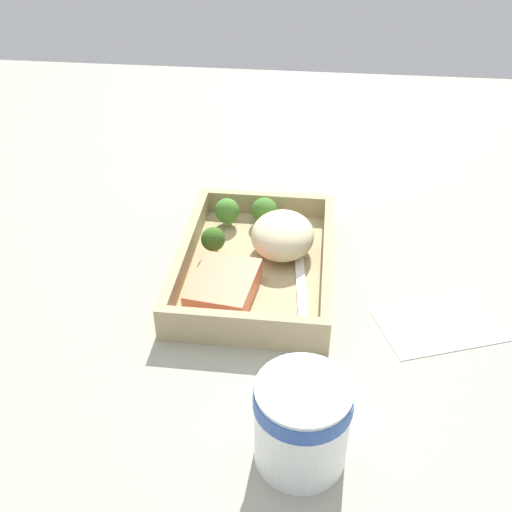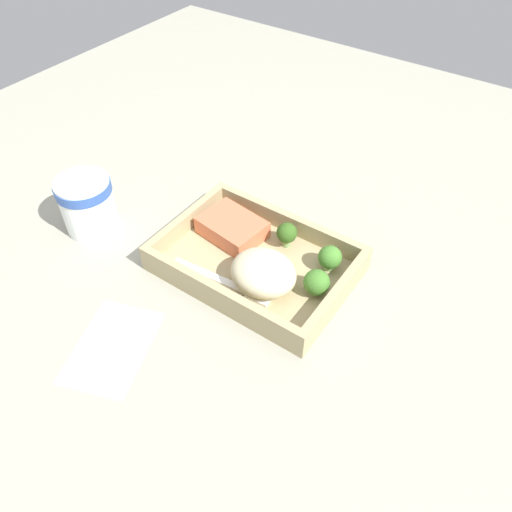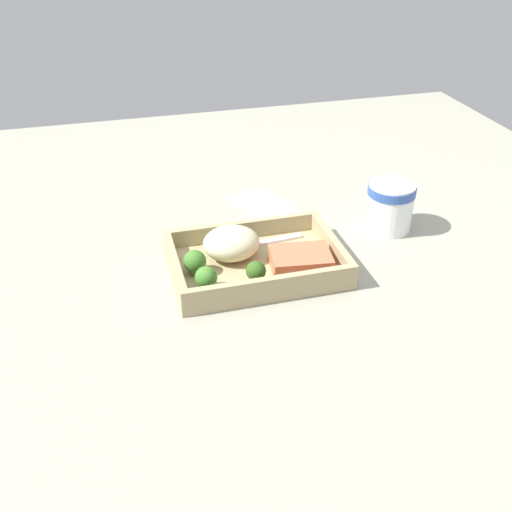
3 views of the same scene
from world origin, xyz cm
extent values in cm
cube|color=gray|center=(0.00, 0.00, -1.00)|extent=(160.00, 160.00, 2.00)
cube|color=tan|center=(0.00, 0.00, 0.60)|extent=(27.44, 19.08, 1.20)
cube|color=tan|center=(0.00, -8.94, 2.74)|extent=(27.44, 1.20, 3.09)
cube|color=tan|center=(0.00, 8.94, 2.74)|extent=(27.44, 1.20, 3.09)
cube|color=tan|center=(-13.12, 0.00, 2.74)|extent=(1.20, 16.68, 3.09)
cube|color=tan|center=(13.12, 0.00, 2.74)|extent=(1.20, 16.68, 3.09)
cube|color=#DD6C48|center=(-6.56, 3.05, 2.61)|extent=(10.31, 8.21, 2.82)
ellipsoid|color=beige|center=(3.35, -3.05, 3.87)|extent=(9.37, 8.15, 5.34)
cylinder|color=#80A360|center=(1.58, 5.72, 2.05)|extent=(1.18, 1.18, 1.70)
sphere|color=#335A1C|center=(1.58, 5.72, 3.76)|extent=(3.12, 3.12, 3.12)
cylinder|color=#7EA55D|center=(9.20, 5.12, 1.88)|extent=(1.30, 1.30, 1.36)
sphere|color=#437C2C|center=(9.20, 5.12, 3.50)|extent=(3.43, 3.43, 3.43)
cylinder|color=#88A65D|center=(10.00, 0.08, 1.79)|extent=(1.39, 1.39, 1.18)
sphere|color=#407629|center=(10.00, 0.08, 3.38)|extent=(3.65, 3.65, 3.65)
cube|color=white|center=(-3.79, -5.93, 1.42)|extent=(12.45, 2.32, 0.44)
cube|color=white|center=(4.07, -5.15, 1.42)|extent=(3.60, 2.53, 0.44)
cylinder|color=white|center=(-26.90, -7.11, 4.47)|extent=(8.25, 8.25, 8.95)
cylinder|color=#3356A8|center=(-26.90, -7.11, 7.74)|extent=(8.50, 8.50, 1.61)
cube|color=white|center=(-7.28, -21.93, 0.12)|extent=(13.05, 15.66, 0.24)
camera|label=1|loc=(-60.92, -7.11, 46.30)|focal=42.00mm
camera|label=2|loc=(29.01, -41.70, 53.53)|focal=35.00mm
camera|label=3|loc=(21.55, 78.99, 54.02)|focal=42.00mm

